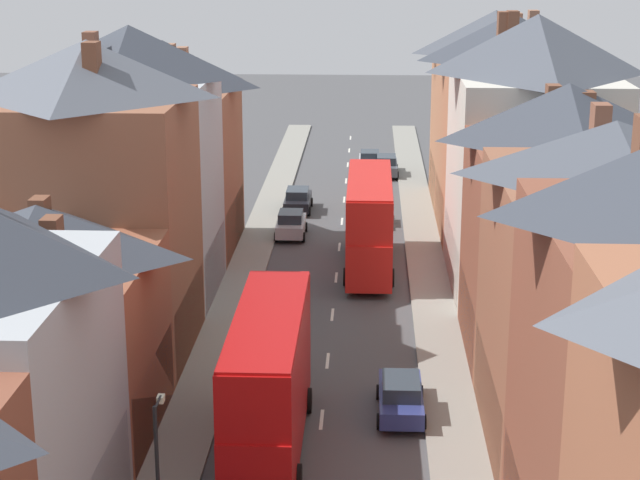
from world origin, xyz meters
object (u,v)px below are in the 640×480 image
car_parked_right_a (369,211)px  car_near_blue (370,161)px  double_decker_bus_mid_street (269,380)px  car_mid_black (298,200)px  car_far_grey (386,165)px  street_lamp (159,476)px  double_decker_bus_lead (369,221)px  car_parked_left_b (401,396)px  car_mid_white (291,224)px

car_parked_right_a → car_near_blue: bearing=90.0°
double_decker_bus_mid_street → car_mid_black: (-1.29, 35.22, -2.01)m
car_mid_black → car_far_grey: bearing=61.6°
car_far_grey → street_lamp: (-7.35, -54.72, 2.42)m
car_far_grey → double_decker_bus_lead: bearing=-93.1°
car_far_grey → car_mid_black: bearing=-118.4°
double_decker_bus_lead → street_lamp: size_ratio=1.96×
double_decker_bus_lead → car_far_grey: bearing=86.9°
car_parked_right_a → car_mid_black: 5.67m
double_decker_bus_mid_street → street_lamp: 8.40m
street_lamp → car_parked_right_a: bearing=81.5°
car_near_blue → car_mid_black: (-4.90, -13.30, -0.00)m
car_parked_right_a → car_parked_left_b: bearing=-87.4°
car_near_blue → car_far_grey: (1.30, -1.84, 0.01)m
car_mid_black → car_mid_white: bearing=-90.0°
car_mid_white → street_lamp: (-1.15, -36.79, 2.41)m
double_decker_bus_mid_street → car_far_grey: double_decker_bus_mid_street is taller
car_parked_right_a → car_far_grey: size_ratio=0.94×
double_decker_bus_mid_street → car_mid_white: double_decker_bus_mid_street is taller
car_far_grey → street_lamp: bearing=-97.7°
car_parked_left_b → car_mid_black: bearing=101.0°
double_decker_bus_lead → car_parked_left_b: double_decker_bus_lead is taller
car_parked_right_a → car_parked_left_b: size_ratio=0.93×
double_decker_bus_mid_street → car_parked_right_a: 32.63m
double_decker_bus_mid_street → car_far_grey: (4.91, 46.69, -2.00)m
double_decker_bus_mid_street → car_far_grey: size_ratio=2.50×
car_mid_white → street_lamp: bearing=-91.8°
car_parked_right_a → double_decker_bus_mid_street: bearing=-96.4°
car_parked_right_a → car_mid_white: (-4.90, -3.61, 0.01)m
car_mid_black → street_lamp: (-1.15, -43.25, 2.43)m
car_parked_right_a → street_lamp: 40.92m
double_decker_bus_lead → car_mid_white: 8.40m
car_near_blue → car_parked_left_b: 45.29m
double_decker_bus_lead → car_near_blue: double_decker_bus_lead is taller
car_mid_black → street_lamp: street_lamp is taller
car_far_grey → double_decker_bus_mid_street: bearing=-96.0°
double_decker_bus_lead → car_near_blue: (0.01, 26.30, -2.01)m
car_near_blue → car_parked_left_b: car_near_blue is taller
car_parked_right_a → street_lamp: bearing=-98.5°
car_parked_right_a → car_mid_black: bearing=149.8°
double_decker_bus_lead → car_mid_black: 14.03m
car_parked_left_b → double_decker_bus_mid_street: bearing=-146.5°
car_parked_right_a → street_lamp: (-6.05, -40.40, 2.42)m
car_parked_left_b → street_lamp: (-7.35, -11.28, 2.44)m
car_mid_black → street_lamp: size_ratio=0.77×
double_decker_bus_mid_street → car_mid_black: 35.30m
double_decker_bus_mid_street → car_near_blue: (3.61, 48.53, -2.01)m
car_near_blue → car_parked_left_b: (1.30, -45.27, -0.00)m
car_near_blue → double_decker_bus_lead: bearing=-90.0°
car_parked_left_b → car_mid_white: size_ratio=1.12×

